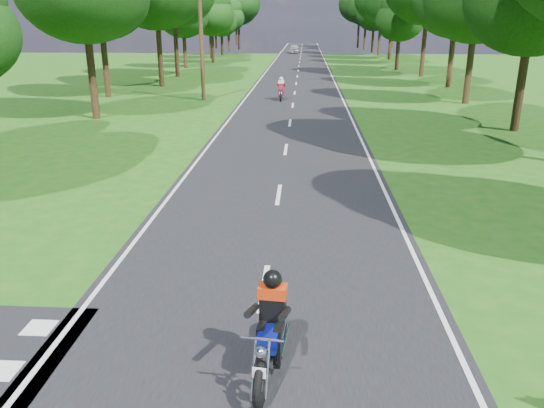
{
  "coord_description": "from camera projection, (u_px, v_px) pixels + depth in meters",
  "views": [
    {
      "loc": [
        0.74,
        -7.44,
        5.09
      ],
      "look_at": [
        0.04,
        4.0,
        1.1
      ],
      "focal_mm": 35.0,
      "sensor_mm": 36.0,
      "label": 1
    }
  ],
  "objects": [
    {
      "name": "ground",
      "position": [
        255.0,
        347.0,
        8.73
      ],
      "size": [
        160.0,
        160.0,
        0.0
      ],
      "primitive_type": "plane",
      "color": "#1C5112",
      "rests_on": "ground"
    },
    {
      "name": "main_road",
      "position": [
        298.0,
        71.0,
        55.85
      ],
      "size": [
        7.0,
        140.0,
        0.02
      ],
      "primitive_type": "cube",
      "color": "black",
      "rests_on": "ground"
    },
    {
      "name": "road_markings",
      "position": [
        297.0,
        72.0,
        54.09
      ],
      "size": [
        7.4,
        140.0,
        0.01
      ],
      "color": "silver",
      "rests_on": "main_road"
    },
    {
      "name": "telegraph_pole",
      "position": [
        201.0,
        36.0,
        34.12
      ],
      "size": [
        1.2,
        0.26,
        8.0
      ],
      "color": "#382616",
      "rests_on": "ground"
    },
    {
      "name": "rider_near_blue",
      "position": [
        270.0,
        325.0,
        7.85
      ],
      "size": [
        0.84,
        1.96,
        1.59
      ],
      "primitive_type": null,
      "rotation": [
        0.0,
        0.0,
        -0.11
      ],
      "color": "navy",
      "rests_on": "main_road"
    },
    {
      "name": "rider_far_red",
      "position": [
        281.0,
        89.0,
        35.21
      ],
      "size": [
        0.61,
        1.8,
        1.49
      ],
      "primitive_type": null,
      "rotation": [
        0.0,
        0.0,
        0.01
      ],
      "color": "#AA0D21",
      "rests_on": "main_road"
    },
    {
      "name": "distant_car",
      "position": [
        294.0,
        49.0,
        85.42
      ],
      "size": [
        1.74,
        4.02,
        1.35
      ],
      "primitive_type": "imported",
      "rotation": [
        0.0,
        0.0,
        -0.04
      ],
      "color": "silver",
      "rests_on": "main_road"
    }
  ]
}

